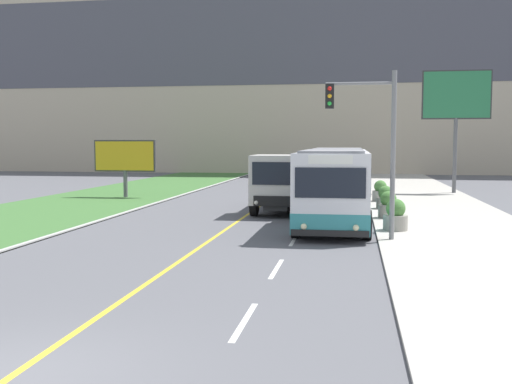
{
  "coord_description": "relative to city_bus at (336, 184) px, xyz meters",
  "views": [
    {
      "loc": [
        4.68,
        -7.29,
        3.26
      ],
      "look_at": [
        1.1,
        14.63,
        1.4
      ],
      "focal_mm": 42.0,
      "sensor_mm": 36.0,
      "label": 1
    }
  ],
  "objects": [
    {
      "name": "car_distant",
      "position": [
        -2.67,
        15.76,
        -0.82
      ],
      "size": [
        1.8,
        4.3,
        1.45
      ],
      "color": "#2D4784",
      "rests_on": "ground_plane"
    },
    {
      "name": "planter_round_second",
      "position": [
        2.19,
        0.62,
        -0.93
      ],
      "size": [
        0.84,
        0.84,
        1.12
      ],
      "color": "gray",
      "rests_on": "sidewalk_right"
    },
    {
      "name": "planter_round_far",
      "position": [
        2.16,
        7.8,
        -0.93
      ],
      "size": [
        0.84,
        0.84,
        1.13
      ],
      "color": "gray",
      "rests_on": "sidewalk_right"
    },
    {
      "name": "apartment_block_background",
      "position": [
        -3.96,
        40.27,
        11.48
      ],
      "size": [
        80.0,
        8.04,
        25.99
      ],
      "color": "#BCAD93",
      "rests_on": "ground_plane"
    },
    {
      "name": "lane_marking_centre",
      "position": [
        -3.64,
        -16.18,
        -1.51
      ],
      "size": [
        2.88,
        140.0,
        0.01
      ],
      "color": "gold",
      "rests_on": "ground_plane"
    },
    {
      "name": "traffic_light_mast",
      "position": [
        1.31,
        -5.05,
        2.04
      ],
      "size": [
        2.28,
        0.32,
        5.55
      ],
      "color": "slate",
      "rests_on": "ground_plane"
    },
    {
      "name": "planter_round_third",
      "position": [
        2.25,
        4.21,
        -0.94
      ],
      "size": [
        0.86,
        0.86,
        1.1
      ],
      "color": "gray",
      "rests_on": "sidewalk_right"
    },
    {
      "name": "ground_plane",
      "position": [
        -3.96,
        -17.62,
        -1.51
      ],
      "size": [
        300.0,
        300.0,
        0.0
      ],
      "primitive_type": "plane",
      "color": "#56565B"
    },
    {
      "name": "city_bus",
      "position": [
        0.0,
        0.0,
        0.0
      ],
      "size": [
        2.68,
        12.17,
        2.97
      ],
      "color": "silver",
      "rests_on": "ground_plane"
    },
    {
      "name": "planter_round_near",
      "position": [
        2.24,
        -2.97,
        -0.92
      ],
      "size": [
        0.88,
        0.88,
        1.14
      ],
      "color": "gray",
      "rests_on": "sidewalk_right"
    },
    {
      "name": "billboard_small",
      "position": [
        -12.47,
        8.35,
        0.84
      ],
      "size": [
        3.7,
        0.24,
        3.37
      ],
      "color": "#59595B",
      "rests_on": "ground_plane"
    },
    {
      "name": "dump_truck",
      "position": [
        -2.53,
        2.16,
        -0.16
      ],
      "size": [
        2.42,
        7.0,
        2.69
      ],
      "color": "black",
      "rests_on": "ground_plane"
    },
    {
      "name": "billboard_large",
      "position": [
        6.97,
        14.02,
        4.32
      ],
      "size": [
        4.16,
        0.24,
        7.69
      ],
      "color": "#59595B",
      "rests_on": "ground_plane"
    }
  ]
}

